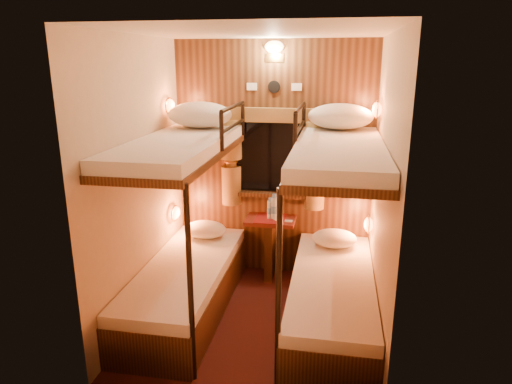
% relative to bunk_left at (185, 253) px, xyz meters
% --- Properties ---
extents(floor, '(2.10, 2.10, 0.00)m').
position_rel_bunk_left_xyz_m(floor, '(0.65, -0.07, -0.56)').
color(floor, '#36100E').
rests_on(floor, ground).
extents(ceiling, '(2.10, 2.10, 0.00)m').
position_rel_bunk_left_xyz_m(ceiling, '(0.65, -0.07, 1.84)').
color(ceiling, silver).
rests_on(ceiling, wall_back).
extents(wall_back, '(2.40, 0.00, 2.40)m').
position_rel_bunk_left_xyz_m(wall_back, '(0.65, 0.98, 0.64)').
color(wall_back, '#C6B293').
rests_on(wall_back, floor).
extents(wall_front, '(2.40, 0.00, 2.40)m').
position_rel_bunk_left_xyz_m(wall_front, '(0.65, -1.12, 0.64)').
color(wall_front, '#C6B293').
rests_on(wall_front, floor).
extents(wall_left, '(0.00, 2.40, 2.40)m').
position_rel_bunk_left_xyz_m(wall_left, '(-0.35, -0.07, 0.64)').
color(wall_left, '#C6B293').
rests_on(wall_left, floor).
extents(wall_right, '(0.00, 2.40, 2.40)m').
position_rel_bunk_left_xyz_m(wall_right, '(1.65, -0.07, 0.64)').
color(wall_right, '#C6B293').
rests_on(wall_right, floor).
extents(back_panel, '(2.00, 0.03, 2.40)m').
position_rel_bunk_left_xyz_m(back_panel, '(0.65, 0.97, 0.64)').
color(back_panel, '#321C0E').
rests_on(back_panel, floor).
extents(bunk_left, '(0.72, 1.90, 1.82)m').
position_rel_bunk_left_xyz_m(bunk_left, '(0.00, 0.00, 0.00)').
color(bunk_left, '#321C0E').
rests_on(bunk_left, floor).
extents(bunk_right, '(0.72, 1.90, 1.82)m').
position_rel_bunk_left_xyz_m(bunk_right, '(1.30, 0.00, 0.00)').
color(bunk_right, '#321C0E').
rests_on(bunk_right, floor).
extents(window, '(1.00, 0.12, 0.79)m').
position_rel_bunk_left_xyz_m(window, '(0.65, 0.94, 0.62)').
color(window, black).
rests_on(window, back_panel).
extents(curtains, '(1.10, 0.22, 1.00)m').
position_rel_bunk_left_xyz_m(curtains, '(0.65, 0.90, 0.71)').
color(curtains, brown).
rests_on(curtains, back_panel).
extents(back_fixtures, '(0.54, 0.09, 0.48)m').
position_rel_bunk_left_xyz_m(back_fixtures, '(0.65, 0.93, 1.69)').
color(back_fixtures, black).
rests_on(back_fixtures, back_panel).
extents(reading_lamps, '(2.00, 0.20, 1.25)m').
position_rel_bunk_left_xyz_m(reading_lamps, '(0.65, 0.63, 0.68)').
color(reading_lamps, orange).
rests_on(reading_lamps, wall_left).
extents(table, '(0.50, 0.34, 0.66)m').
position_rel_bunk_left_xyz_m(table, '(0.65, 0.78, -0.14)').
color(table, '#561813').
rests_on(table, floor).
extents(bottle_left, '(0.08, 0.08, 0.26)m').
position_rel_bunk_left_xyz_m(bottle_left, '(0.68, 0.78, 0.20)').
color(bottle_left, '#99BFE5').
rests_on(bottle_left, table).
extents(bottle_right, '(0.06, 0.06, 0.22)m').
position_rel_bunk_left_xyz_m(bottle_right, '(0.64, 0.79, 0.19)').
color(bottle_right, '#99BFE5').
rests_on(bottle_right, table).
extents(sachet_a, '(0.08, 0.06, 0.01)m').
position_rel_bunk_left_xyz_m(sachet_a, '(0.84, 0.73, 0.09)').
color(sachet_a, silver).
rests_on(sachet_a, table).
extents(sachet_b, '(0.09, 0.09, 0.01)m').
position_rel_bunk_left_xyz_m(sachet_b, '(0.73, 0.75, 0.09)').
color(sachet_b, silver).
rests_on(sachet_b, table).
extents(pillow_lower_left, '(0.43, 0.31, 0.17)m').
position_rel_bunk_left_xyz_m(pillow_lower_left, '(-0.00, 0.65, -0.02)').
color(pillow_lower_left, silver).
rests_on(pillow_lower_left, bunk_left).
extents(pillow_lower_right, '(0.43, 0.31, 0.17)m').
position_rel_bunk_left_xyz_m(pillow_lower_right, '(1.30, 0.63, -0.02)').
color(pillow_lower_right, silver).
rests_on(pillow_lower_right, bunk_right).
extents(pillow_upper_left, '(0.61, 0.44, 0.24)m').
position_rel_bunk_left_xyz_m(pillow_upper_left, '(-0.00, 0.59, 1.15)').
color(pillow_upper_left, silver).
rests_on(pillow_upper_left, bunk_left).
extents(pillow_upper_right, '(0.60, 0.43, 0.23)m').
position_rel_bunk_left_xyz_m(pillow_upper_right, '(1.30, 0.71, 1.15)').
color(pillow_upper_right, silver).
rests_on(pillow_upper_right, bunk_right).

